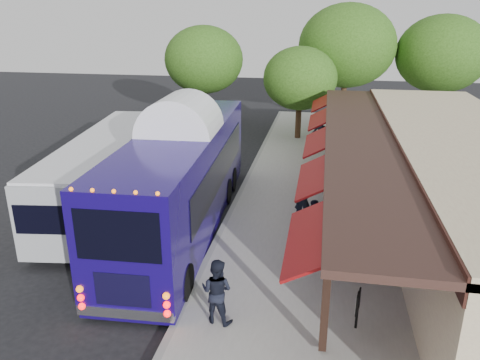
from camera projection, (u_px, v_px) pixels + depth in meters
The scene contains 15 objects.
ground at pixel (207, 259), 15.35m from camera, with size 90.00×90.00×0.00m, color black.
sidewalk at pixel (357, 219), 18.19m from camera, with size 10.00×40.00×0.15m, color #9E9B93.
curb at pixel (232, 210), 19.02m from camera, with size 0.20×40.00×0.16m, color gray.
station_shelter at pixel (456, 181), 17.02m from camera, with size 8.15×20.00×3.60m.
coach_bus at pixel (183, 173), 17.04m from camera, with size 3.14×12.50×3.97m.
city_bus at pixel (107, 169), 19.14m from camera, with size 3.71×11.05×2.91m.
ped_a at pixel (303, 201), 17.54m from camera, with size 0.61×0.40×1.68m, color black.
ped_b at pixel (217, 291), 11.79m from camera, with size 0.85×0.66×1.75m, color black.
ped_c at pixel (314, 228), 15.07m from camera, with size 1.12×0.47×1.91m, color black.
ped_d at pixel (321, 132), 27.02m from camera, with size 1.27×0.73×1.96m, color black.
sign_board at pixel (358, 304), 11.56m from camera, with size 0.15×0.47×1.05m.
tree_left at pixel (300, 78), 28.45m from camera, with size 4.51×4.51×5.77m.
tree_mid at pixel (347, 46), 31.22m from camera, with size 6.48×6.48×8.29m.
tree_right at pixel (442, 54), 30.63m from camera, with size 5.93×5.93×7.59m.
tree_far at pixel (204, 60), 31.93m from camera, with size 5.37×5.37×6.87m.
Camera 1 is at (3.48, -13.15, 7.65)m, focal length 35.00 mm.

